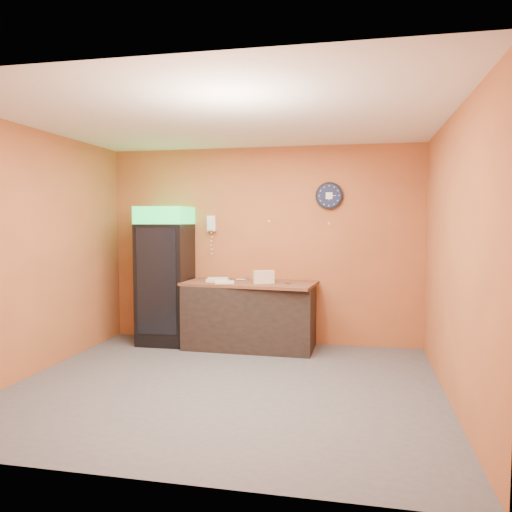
# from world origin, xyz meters

# --- Properties ---
(floor) EXTENTS (4.50, 4.50, 0.00)m
(floor) POSITION_xyz_m (0.00, 0.00, 0.00)
(floor) COLOR #47474C
(floor) RESTS_ON ground
(back_wall) EXTENTS (4.50, 0.02, 2.80)m
(back_wall) POSITION_xyz_m (0.00, 2.00, 1.40)
(back_wall) COLOR #BA6334
(back_wall) RESTS_ON floor
(left_wall) EXTENTS (0.02, 4.00, 2.80)m
(left_wall) POSITION_xyz_m (-2.25, 0.00, 1.40)
(left_wall) COLOR #BA6334
(left_wall) RESTS_ON floor
(right_wall) EXTENTS (0.02, 4.00, 2.80)m
(right_wall) POSITION_xyz_m (2.25, 0.00, 1.40)
(right_wall) COLOR #BA6334
(right_wall) RESTS_ON floor
(ceiling) EXTENTS (4.50, 4.00, 0.02)m
(ceiling) POSITION_xyz_m (0.00, 0.00, 2.80)
(ceiling) COLOR white
(ceiling) RESTS_ON back_wall
(beverage_cooler) EXTENTS (0.70, 0.71, 1.95)m
(beverage_cooler) POSITION_xyz_m (-1.34, 1.61, 0.95)
(beverage_cooler) COLOR black
(beverage_cooler) RESTS_ON floor
(prep_counter) EXTENTS (1.76, 0.81, 0.88)m
(prep_counter) POSITION_xyz_m (-0.09, 1.61, 0.44)
(prep_counter) COLOR black
(prep_counter) RESTS_ON floor
(wall_clock) EXTENTS (0.38, 0.06, 0.38)m
(wall_clock) POSITION_xyz_m (0.95, 1.97, 2.10)
(wall_clock) COLOR black
(wall_clock) RESTS_ON back_wall
(wall_phone) EXTENTS (0.12, 0.11, 0.22)m
(wall_phone) POSITION_xyz_m (-0.74, 1.95, 1.72)
(wall_phone) COLOR white
(wall_phone) RESTS_ON back_wall
(butcher_paper) EXTENTS (1.86, 1.00, 0.04)m
(butcher_paper) POSITION_xyz_m (-0.09, 1.61, 0.90)
(butcher_paper) COLOR brown
(butcher_paper) RESTS_ON prep_counter
(sub_roll_stack) EXTENTS (0.29, 0.20, 0.18)m
(sub_roll_stack) POSITION_xyz_m (0.12, 1.48, 1.00)
(sub_roll_stack) COLOR beige
(sub_roll_stack) RESTS_ON butcher_paper
(wrapped_sandwich_left) EXTENTS (0.33, 0.19, 0.04)m
(wrapped_sandwich_left) POSITION_xyz_m (-0.52, 1.49, 0.94)
(wrapped_sandwich_left) COLOR silver
(wrapped_sandwich_left) RESTS_ON butcher_paper
(wrapped_sandwich_mid) EXTENTS (0.27, 0.16, 0.04)m
(wrapped_sandwich_mid) POSITION_xyz_m (-0.39, 1.36, 0.93)
(wrapped_sandwich_mid) COLOR silver
(wrapped_sandwich_mid) RESTS_ON butcher_paper
(wrapped_sandwich_right) EXTENTS (0.30, 0.17, 0.04)m
(wrapped_sandwich_right) POSITION_xyz_m (-0.58, 1.70, 0.94)
(wrapped_sandwich_right) COLOR silver
(wrapped_sandwich_right) RESTS_ON butcher_paper
(kitchen_tool) EXTENTS (0.06, 0.06, 0.06)m
(kitchen_tool) POSITION_xyz_m (-0.18, 1.79, 0.94)
(kitchen_tool) COLOR silver
(kitchen_tool) RESTS_ON butcher_paper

